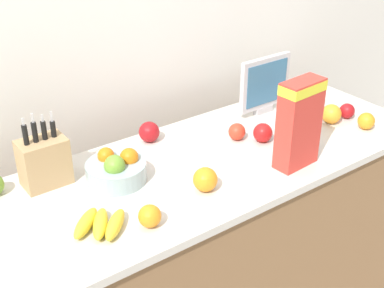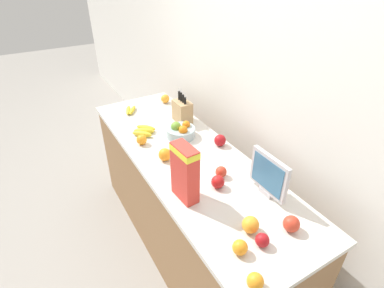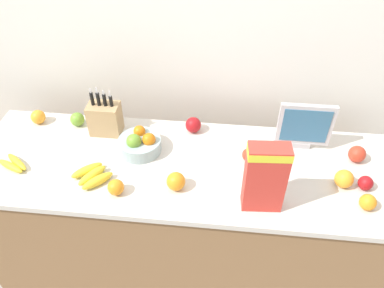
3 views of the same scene
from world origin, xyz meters
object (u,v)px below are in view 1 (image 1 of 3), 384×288
at_px(fruit_bowl, 116,169).
at_px(orange_mid_left, 205,180).
at_px(cereal_box, 299,120).
at_px(orange_near_bowl, 366,121).
at_px(apple_near_bananas, 316,96).
at_px(small_monitor, 265,84).
at_px(knife_block, 44,161).
at_px(banana_bunch_right, 100,224).
at_px(apple_middle, 263,133).
at_px(orange_by_cereal, 331,114).
at_px(orange_back_center, 150,216).
at_px(apple_rear, 237,132).
at_px(apple_leftmost, 347,111).
at_px(apple_by_knife_block, 149,132).

height_order(fruit_bowl, orange_mid_left, fruit_bowl).
height_order(cereal_box, orange_near_bowl, cereal_box).
bearing_deg(apple_near_bananas, small_monitor, 164.54).
distance_m(knife_block, banana_bunch_right, 0.35).
relative_size(cereal_box, apple_middle, 4.29).
bearing_deg(knife_block, orange_mid_left, -40.66).
bearing_deg(knife_block, apple_near_bananas, -4.03).
height_order(cereal_box, fruit_bowl, cereal_box).
bearing_deg(small_monitor, orange_near_bowl, -57.29).
bearing_deg(banana_bunch_right, orange_by_cereal, 4.05).
distance_m(cereal_box, orange_back_center, 0.65).
bearing_deg(fruit_bowl, apple_rear, -1.61).
distance_m(knife_block, apple_leftmost, 1.29).
xyz_separation_m(knife_block, orange_back_center, (0.16, -0.42, -0.05)).
distance_m(apple_by_knife_block, orange_by_cereal, 0.78).
bearing_deg(cereal_box, orange_by_cereal, 18.45).
distance_m(small_monitor, fruit_bowl, 0.81).
height_order(fruit_bowl, apple_rear, fruit_bowl).
relative_size(fruit_bowl, apple_by_knife_block, 2.56).
relative_size(apple_by_knife_block, apple_near_bananas, 1.01).
bearing_deg(cereal_box, apple_leftmost, 13.45).
xyz_separation_m(fruit_bowl, orange_by_cereal, (0.96, -0.14, -0.00)).
bearing_deg(apple_by_knife_block, fruit_bowl, -144.04).
bearing_deg(orange_by_cereal, apple_by_knife_block, 156.04).
height_order(knife_block, apple_middle, knife_block).
distance_m(apple_leftmost, apple_near_bananas, 0.18).
distance_m(apple_middle, apple_leftmost, 0.45).
bearing_deg(apple_by_knife_block, small_monitor, -7.22).
height_order(apple_rear, apple_leftmost, apple_rear).
relative_size(apple_middle, orange_back_center, 1.06).
bearing_deg(apple_leftmost, cereal_box, -162.61).
bearing_deg(apple_by_knife_block, orange_mid_left, -94.83).
relative_size(knife_block, apple_leftmost, 4.14).
xyz_separation_m(apple_leftmost, orange_back_center, (-1.10, -0.15, 0.00)).
relative_size(apple_by_knife_block, orange_mid_left, 0.98).
xyz_separation_m(knife_block, cereal_box, (0.79, -0.42, 0.09)).
xyz_separation_m(banana_bunch_right, orange_near_bowl, (1.21, -0.04, 0.01)).
relative_size(small_monitor, orange_back_center, 3.62).
distance_m(apple_by_knife_block, apple_near_bananas, 0.82).
bearing_deg(apple_rear, small_monitor, 25.62).
relative_size(apple_leftmost, apple_near_bananas, 0.81).
bearing_deg(orange_back_center, orange_near_bowl, 1.63).
distance_m(small_monitor, banana_bunch_right, 1.04).
bearing_deg(knife_block, orange_back_center, -68.92).
height_order(small_monitor, orange_back_center, small_monitor).
distance_m(apple_by_knife_block, orange_mid_left, 0.41).
height_order(fruit_bowl, banana_bunch_right, fruit_bowl).
distance_m(fruit_bowl, orange_by_cereal, 0.97).
height_order(cereal_box, orange_by_cereal, cereal_box).
height_order(knife_block, orange_mid_left, knife_block).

